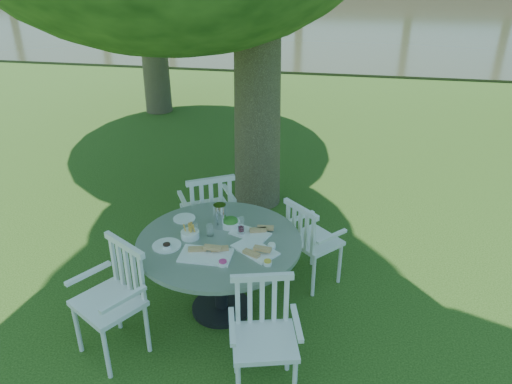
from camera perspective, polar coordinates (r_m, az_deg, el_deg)
ground at (r=5.35m, az=-0.38°, el=-9.12°), size 140.00×140.00×0.00m
table at (r=4.51m, az=-4.19°, el=-7.00°), size 1.46×1.46×0.77m
chair_ne at (r=4.93m, az=5.94°, el=-5.23°), size 0.63×0.63×0.91m
chair_nw at (r=5.33m, az=-5.38°, el=-1.97°), size 0.67×0.66×1.00m
chair_sw at (r=4.30m, az=-15.56°, el=-10.79°), size 0.67×0.66×0.99m
chair_se at (r=3.87m, az=0.84°, el=-15.07°), size 0.57×0.55×0.94m
tableware at (r=4.45m, az=-4.42°, el=-4.70°), size 1.12×0.82×0.23m
river at (r=27.47m, az=8.86°, el=19.72°), size 100.00×28.00×0.12m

